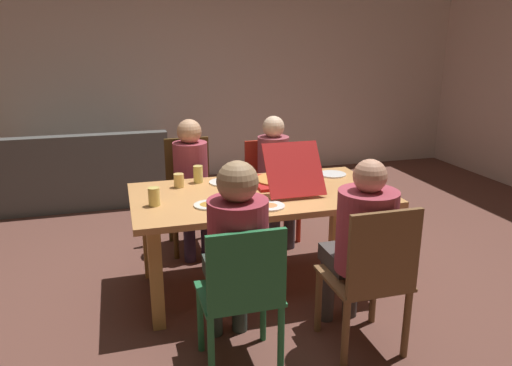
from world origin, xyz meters
TOP-DOWN VIEW (x-y plane):
  - ground_plane at (0.00, 0.00)m, footprint 20.00×20.00m
  - back_wall at (0.00, 3.28)m, footprint 7.83×0.12m
  - dining_table at (0.00, 0.00)m, footprint 1.86×1.00m
  - chair_0 at (0.39, 0.96)m, footprint 0.46×0.42m
  - person_0 at (0.39, 0.81)m, footprint 0.29×0.47m
  - chair_1 at (-0.38, 0.94)m, footprint 0.42×0.46m
  - person_1 at (-0.38, 0.79)m, footprint 0.30×0.48m
  - chair_2 at (-0.38, -0.96)m, footprint 0.45×0.40m
  - person_2 at (-0.38, -0.82)m, footprint 0.33×0.54m
  - chair_3 at (0.39, -0.99)m, footprint 0.46×0.45m
  - person_3 at (0.39, -0.85)m, footprint 0.35×0.53m
  - pizza_box_0 at (0.21, 0.13)m, footprint 0.42×0.66m
  - plate_0 at (-0.20, 0.31)m, footprint 0.23×0.23m
  - plate_1 at (-0.42, -0.19)m, footprint 0.20×0.20m
  - plate_2 at (0.71, 0.29)m, footprint 0.23×0.23m
  - plate_3 at (-0.03, -0.33)m, footprint 0.21×0.21m
  - drinking_glass_0 at (-0.55, 0.29)m, footprint 0.08×0.08m
  - drinking_glass_1 at (-0.77, -0.09)m, footprint 0.08×0.08m
  - drinking_glass_2 at (-0.39, 0.38)m, footprint 0.07×0.07m
  - couch at (-1.34, 2.48)m, footprint 1.79×0.88m

SIDE VIEW (x-z plane):
  - ground_plane at x=0.00m, z-range 0.00..0.00m
  - couch at x=-1.34m, z-range -0.13..0.71m
  - chair_0 at x=0.39m, z-range 0.04..0.95m
  - chair_2 at x=-0.38m, z-range 0.06..0.96m
  - chair_1 at x=-0.38m, z-range 0.02..1.00m
  - chair_3 at x=0.39m, z-range 0.04..0.99m
  - dining_table at x=0.00m, z-range 0.28..1.03m
  - person_0 at x=0.39m, z-range 0.10..1.26m
  - person_1 at x=-0.38m, z-range 0.10..1.28m
  - person_3 at x=0.39m, z-range 0.10..1.29m
  - person_2 at x=-0.38m, z-range 0.11..1.33m
  - plate_2 at x=0.71m, z-range 0.75..0.76m
  - plate_3 at x=-0.03m, z-range 0.75..0.78m
  - plate_0 at x=-0.20m, z-range 0.75..0.78m
  - plate_1 at x=-0.42m, z-range 0.75..0.78m
  - pizza_box_0 at x=0.21m, z-range 0.62..0.99m
  - drinking_glass_0 at x=-0.55m, z-range 0.75..0.86m
  - drinking_glass_1 at x=-0.77m, z-range 0.75..0.88m
  - drinking_glass_2 at x=-0.39m, z-range 0.75..0.89m
  - back_wall at x=0.00m, z-range 0.00..2.80m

